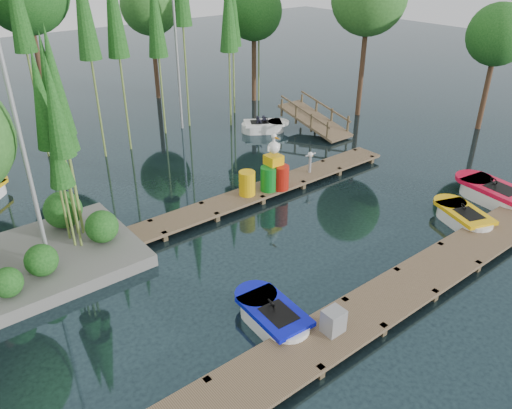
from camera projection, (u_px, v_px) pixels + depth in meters
ground_plane at (253, 245)px, 15.80m from camera, size 90.00×90.00×0.00m
near_dock at (363, 314)px, 12.58m from camera, size 18.00×1.50×0.50m
far_dock at (232, 201)px, 17.97m from camera, size 15.00×1.20×0.50m
tree_screen at (41, 12)px, 19.12m from camera, size 34.42×18.53×10.31m
lamp_island at (19, 134)px, 12.51m from camera, size 0.30×0.30×7.25m
lamp_rear at (176, 42)px, 23.58m from camera, size 0.30×0.30×7.25m
ramp at (314, 120)px, 24.95m from camera, size 1.50×3.94×1.49m
boat_blue at (273, 317)px, 12.47m from camera, size 1.25×2.50×0.82m
boat_red at (493, 194)px, 18.35m from camera, size 1.70×3.12×1.00m
boat_yellow_near at (463, 218)px, 16.90m from camera, size 1.86×2.67×0.82m
boat_white_far at (264, 127)px, 25.03m from camera, size 2.60×2.17×1.13m
utility_cabinet at (333, 321)px, 11.79m from camera, size 0.50×0.42×0.61m
yellow_barrel at (247, 183)px, 18.09m from camera, size 0.60×0.60×0.90m
drum_cluster at (275, 172)px, 18.55m from camera, size 1.23×1.12×2.12m
seagull_post at (310, 159)px, 19.76m from camera, size 0.54×0.29×0.87m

